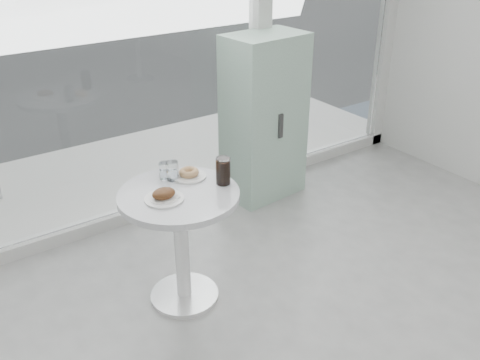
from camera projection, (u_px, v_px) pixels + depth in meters
main_table at (180, 225)px, 3.23m from camera, size 0.72×0.72×0.77m
patio_deck at (132, 169)px, 5.11m from camera, size 5.60×1.60×0.05m
mint_cabinet at (264, 118)px, 4.45m from camera, size 0.68×0.48×1.39m
plate_fritter at (164, 195)px, 3.04m from camera, size 0.23×0.23×0.07m
plate_donut at (189, 174)px, 3.30m from camera, size 0.21×0.21×0.05m
water_tumbler_a at (165, 172)px, 3.27m from camera, size 0.07×0.07×0.11m
water_tumbler_b at (172, 172)px, 3.25m from camera, size 0.07×0.07×0.12m
cola_glass at (223, 171)px, 3.19m from camera, size 0.09×0.09×0.17m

